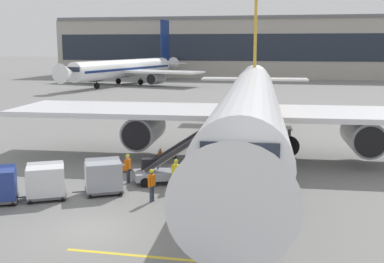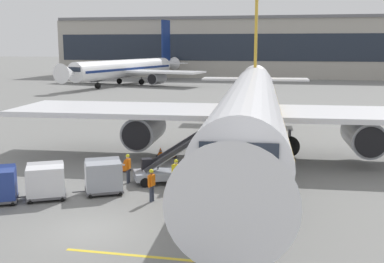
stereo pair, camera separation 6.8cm
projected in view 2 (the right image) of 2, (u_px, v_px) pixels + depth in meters
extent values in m
plane|color=slate|center=(91.00, 230.00, 20.69)|extent=(600.00, 600.00, 0.00)
cylinder|color=white|center=(251.00, 106.00, 32.35)|extent=(5.53, 34.56, 3.74)
cube|color=gold|center=(251.00, 106.00, 32.35)|extent=(5.50, 33.19, 0.45)
cone|color=white|center=(235.00, 187.00, 13.78)|extent=(3.75, 3.92, 3.56)
cone|color=white|center=(255.00, 81.00, 51.96)|extent=(3.49, 6.15, 3.18)
cube|color=white|center=(129.00, 110.00, 34.57)|extent=(16.68, 7.72, 0.36)
cylinder|color=#93969E|center=(144.00, 130.00, 33.95)|extent=(2.55, 4.59, 2.32)
cylinder|color=black|center=(136.00, 136.00, 31.72)|extent=(1.98, 0.22, 1.97)
cube|color=white|center=(383.00, 115.00, 32.01)|extent=(16.68, 7.72, 0.36)
cylinder|color=#93969E|center=(363.00, 136.00, 31.77)|extent=(2.55, 4.59, 2.32)
cylinder|color=black|center=(371.00, 142.00, 29.55)|extent=(1.98, 0.22, 1.97)
cube|color=gold|center=(256.00, 28.00, 49.49)|extent=(0.49, 4.14, 10.32)
cube|color=white|center=(255.00, 79.00, 50.16)|extent=(11.24, 3.33, 0.20)
cube|color=#1E2633|center=(240.00, 149.00, 16.23)|extent=(2.70, 1.82, 0.82)
cylinder|color=#47474C|center=(244.00, 184.00, 22.76)|extent=(0.22, 0.22, 1.27)
sphere|color=black|center=(244.00, 197.00, 22.87)|extent=(1.55, 1.55, 1.55)
cylinder|color=#47474C|center=(212.00, 136.00, 34.88)|extent=(0.22, 0.22, 1.27)
sphere|color=black|center=(212.00, 144.00, 34.99)|extent=(1.55, 1.55, 1.55)
cylinder|color=#47474C|center=(289.00, 138.00, 34.07)|extent=(0.22, 0.22, 1.27)
sphere|color=black|center=(289.00, 147.00, 34.19)|extent=(1.55, 1.55, 1.55)
cube|color=#A3A8B2|center=(163.00, 174.00, 27.88)|extent=(3.76, 2.85, 0.44)
cube|color=black|center=(147.00, 164.00, 27.91)|extent=(0.78, 0.76, 0.70)
cylinder|color=#333338|center=(158.00, 163.00, 28.05)|extent=(0.08, 0.08, 0.80)
cube|color=#A3A8B2|center=(181.00, 148.00, 27.84)|extent=(4.55, 2.70, 2.73)
cube|color=black|center=(181.00, 147.00, 27.82)|extent=(4.36, 2.51, 2.58)
cube|color=#333338|center=(182.00, 148.00, 27.39)|extent=(4.16, 1.91, 2.75)
cube|color=#333338|center=(179.00, 145.00, 28.24)|extent=(4.16, 1.91, 2.75)
cylinder|color=black|center=(185.00, 180.00, 27.47)|extent=(0.59, 0.41, 0.56)
cylinder|color=black|center=(180.00, 173.00, 28.88)|extent=(0.59, 0.41, 0.56)
cylinder|color=black|center=(145.00, 182.00, 26.95)|extent=(0.59, 0.41, 0.56)
cylinder|color=black|center=(142.00, 176.00, 28.36)|extent=(0.59, 0.41, 0.56)
cube|color=#515156|center=(104.00, 190.00, 25.85)|extent=(2.51, 2.33, 0.12)
cylinder|color=#4C4C51|center=(79.00, 192.00, 25.49)|extent=(0.66, 0.38, 0.07)
cube|color=#9EA3AD|center=(104.00, 175.00, 25.70)|extent=(2.37, 2.20, 1.50)
cube|color=#9EA3AD|center=(103.00, 164.00, 26.00)|extent=(2.03, 1.57, 0.74)
cube|color=silver|center=(86.00, 177.00, 25.45)|extent=(0.68, 1.30, 1.38)
sphere|color=black|center=(89.00, 188.00, 26.29)|extent=(0.30, 0.30, 0.30)
sphere|color=black|center=(90.00, 196.00, 25.01)|extent=(0.30, 0.30, 0.30)
sphere|color=black|center=(117.00, 186.00, 26.72)|extent=(0.30, 0.30, 0.30)
sphere|color=black|center=(120.00, 193.00, 25.43)|extent=(0.30, 0.30, 0.30)
cube|color=#515156|center=(47.00, 195.00, 24.94)|extent=(2.51, 2.33, 0.12)
cylinder|color=#4C4C51|center=(20.00, 197.00, 24.58)|extent=(0.66, 0.38, 0.07)
cube|color=silver|center=(46.00, 180.00, 24.79)|extent=(2.37, 2.20, 1.50)
cube|color=silver|center=(45.00, 169.00, 25.09)|extent=(2.03, 1.57, 0.74)
cube|color=silver|center=(26.00, 182.00, 24.54)|extent=(0.68, 1.30, 1.38)
sphere|color=black|center=(32.00, 193.00, 25.38)|extent=(0.30, 0.30, 0.30)
sphere|color=black|center=(30.00, 201.00, 24.09)|extent=(0.30, 0.30, 0.30)
sphere|color=black|center=(62.00, 191.00, 25.81)|extent=(0.30, 0.30, 0.30)
sphere|color=black|center=(62.00, 199.00, 24.52)|extent=(0.30, 0.30, 0.30)
sphere|color=black|center=(15.00, 195.00, 25.10)|extent=(0.30, 0.30, 0.30)
sphere|color=black|center=(13.00, 203.00, 23.82)|extent=(0.30, 0.30, 0.30)
cylinder|color=#514C42|center=(108.00, 184.00, 26.17)|extent=(0.15, 0.15, 0.86)
cylinder|color=#514C42|center=(110.00, 183.00, 26.34)|extent=(0.15, 0.15, 0.86)
cube|color=orange|center=(108.00, 171.00, 26.13)|extent=(0.28, 0.40, 0.58)
cube|color=white|center=(106.00, 171.00, 26.17)|extent=(0.05, 0.34, 0.08)
sphere|color=#9E7051|center=(108.00, 164.00, 26.05)|extent=(0.21, 0.21, 0.21)
sphere|color=yellow|center=(108.00, 162.00, 26.04)|extent=(0.23, 0.23, 0.23)
cylinder|color=orange|center=(106.00, 173.00, 25.91)|extent=(0.09, 0.09, 0.56)
cylinder|color=orange|center=(110.00, 171.00, 26.36)|extent=(0.09, 0.09, 0.56)
cylinder|color=#333847|center=(151.00, 194.00, 24.37)|extent=(0.15, 0.15, 0.86)
cylinder|color=#333847|center=(153.00, 193.00, 24.53)|extent=(0.15, 0.15, 0.86)
cube|color=orange|center=(152.00, 180.00, 24.32)|extent=(0.33, 0.43, 0.58)
cube|color=white|center=(149.00, 180.00, 24.38)|extent=(0.10, 0.33, 0.08)
sphere|color=brown|center=(151.00, 173.00, 24.25)|extent=(0.21, 0.21, 0.21)
sphere|color=yellow|center=(151.00, 171.00, 24.24)|extent=(0.23, 0.23, 0.23)
cylinder|color=orange|center=(149.00, 182.00, 24.12)|extent=(0.09, 0.09, 0.56)
cylinder|color=orange|center=(154.00, 180.00, 24.54)|extent=(0.09, 0.09, 0.56)
cylinder|color=#333847|center=(175.00, 182.00, 26.57)|extent=(0.15, 0.15, 0.86)
cylinder|color=#333847|center=(178.00, 182.00, 26.50)|extent=(0.15, 0.15, 0.86)
cube|color=yellow|center=(176.00, 170.00, 26.40)|extent=(0.42, 0.32, 0.58)
cube|color=white|center=(177.00, 169.00, 26.52)|extent=(0.33, 0.09, 0.08)
sphere|color=beige|center=(176.00, 162.00, 26.33)|extent=(0.21, 0.21, 0.21)
sphere|color=yellow|center=(176.00, 161.00, 26.32)|extent=(0.23, 0.23, 0.23)
cylinder|color=yellow|center=(172.00, 170.00, 26.51)|extent=(0.09, 0.09, 0.56)
cylinder|color=yellow|center=(180.00, 171.00, 26.32)|extent=(0.09, 0.09, 0.56)
cylinder|color=#333847|center=(128.00, 176.00, 27.70)|extent=(0.15, 0.15, 0.86)
cylinder|color=#333847|center=(129.00, 175.00, 27.87)|extent=(0.15, 0.15, 0.86)
cube|color=orange|center=(128.00, 164.00, 27.66)|extent=(0.24, 0.38, 0.58)
cube|color=white|center=(126.00, 164.00, 27.68)|extent=(0.02, 0.34, 0.08)
sphere|color=beige|center=(128.00, 157.00, 27.58)|extent=(0.21, 0.21, 0.21)
sphere|color=yellow|center=(128.00, 156.00, 27.57)|extent=(0.23, 0.23, 0.23)
cylinder|color=orange|center=(127.00, 166.00, 27.43)|extent=(0.09, 0.09, 0.56)
cylinder|color=orange|center=(129.00, 164.00, 27.90)|extent=(0.09, 0.09, 0.56)
cube|color=black|center=(160.00, 156.00, 34.63)|extent=(0.57, 0.57, 0.05)
cone|color=orange|center=(160.00, 151.00, 34.58)|extent=(0.45, 0.45, 0.60)
cylinder|color=white|center=(160.00, 151.00, 34.57)|extent=(0.25, 0.25, 0.07)
cube|color=black|center=(125.00, 171.00, 30.48)|extent=(0.68, 0.68, 0.05)
cone|color=orange|center=(125.00, 165.00, 30.42)|extent=(0.54, 0.54, 0.72)
cylinder|color=white|center=(125.00, 164.00, 30.41)|extent=(0.30, 0.30, 0.09)
cube|color=black|center=(172.00, 157.00, 34.24)|extent=(0.67, 0.67, 0.05)
cone|color=orange|center=(172.00, 152.00, 34.17)|extent=(0.54, 0.54, 0.71)
cylinder|color=white|center=(172.00, 151.00, 34.16)|extent=(0.30, 0.30, 0.08)
cube|color=yellow|center=(254.00, 161.00, 33.00)|extent=(0.20, 110.00, 0.01)
cube|color=yellow|center=(216.00, 263.00, 17.61)|extent=(12.00, 0.20, 0.01)
cube|color=#A8A399|center=(243.00, 49.00, 121.40)|extent=(95.06, 15.40, 14.34)
cube|color=#1E2633|center=(240.00, 47.00, 113.86)|extent=(92.21, 0.10, 6.46)
cube|color=slate|center=(243.00, 18.00, 118.56)|extent=(94.11, 13.09, 0.70)
cylinder|color=white|center=(126.00, 68.00, 96.28)|extent=(11.03, 32.56, 3.63)
cube|color=navy|center=(126.00, 68.00, 96.28)|extent=(10.76, 31.30, 0.44)
cone|color=white|center=(68.00, 73.00, 80.08)|extent=(4.19, 4.32, 3.45)
cone|color=white|center=(169.00, 64.00, 113.39)|extent=(4.34, 6.36, 3.08)
cube|color=white|center=(94.00, 70.00, 100.58)|extent=(16.57, 9.91, 0.36)
cylinder|color=#93969E|center=(97.00, 77.00, 99.72)|extent=(3.16, 4.64, 2.25)
cylinder|color=black|center=(91.00, 77.00, 97.78)|extent=(1.89, 0.56, 1.91)
cube|color=white|center=(164.00, 72.00, 93.63)|extent=(16.57, 9.91, 0.36)
cylinder|color=#93969E|center=(157.00, 78.00, 93.79)|extent=(3.16, 4.64, 2.25)
cylinder|color=black|center=(152.00, 79.00, 91.85)|extent=(1.89, 0.56, 1.91)
cube|color=navy|center=(166.00, 41.00, 111.13)|extent=(1.17, 3.87, 9.78)
cube|color=white|center=(166.00, 63.00, 111.79)|extent=(10.85, 4.96, 0.20)
cube|color=#1E2633|center=(77.00, 69.00, 82.25)|extent=(2.85, 2.17, 0.80)
cylinder|color=#47474C|center=(98.00, 83.00, 87.94)|extent=(0.22, 0.22, 0.96)
sphere|color=black|center=(98.00, 86.00, 88.03)|extent=(1.18, 1.18, 1.18)
cylinder|color=#47474C|center=(119.00, 79.00, 99.26)|extent=(0.22, 0.22, 0.96)
sphere|color=black|center=(119.00, 81.00, 99.35)|extent=(1.18, 1.18, 1.18)
cylinder|color=#47474C|center=(141.00, 80.00, 97.03)|extent=(0.22, 0.22, 0.96)
sphere|color=black|center=(142.00, 82.00, 97.12)|extent=(1.18, 1.18, 1.18)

